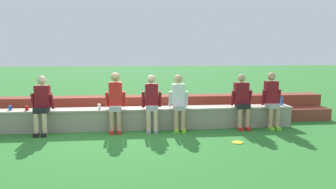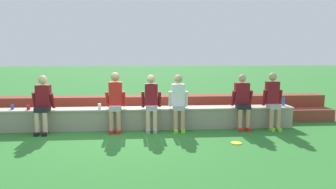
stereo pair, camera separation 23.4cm
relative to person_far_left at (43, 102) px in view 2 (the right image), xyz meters
The scene contains 14 objects.
ground_plane 2.07m from the person_far_left, ahead, with size 80.00×80.00×0.00m, color #2D752D.
stone_seating_wall 2.00m from the person_far_left, ahead, with size 9.06×0.49×0.56m.
brick_bleachers 2.37m from the person_far_left, 34.07° to the left, with size 12.18×1.12×0.70m.
person_far_left is the anchor object (origin of this frame).
person_left_of_center 1.77m from the person_far_left, ahead, with size 0.50×0.54×1.50m.
person_center 2.68m from the person_far_left, ahead, with size 0.50×0.49×1.43m.
person_right_of_center 3.37m from the person_far_left, ahead, with size 0.50×0.55×1.43m.
person_far_right 5.05m from the person_far_left, ahead, with size 0.55×0.51×1.43m.
person_rightmost_edge 5.85m from the person_far_left, ahead, with size 0.51×0.50×1.47m.
water_bottle_mid_right 6.29m from the person_far_left, ahead, with size 0.07×0.07×0.24m.
plastic_cup_right_end 0.93m from the person_far_left, 160.71° to the left, with size 0.08×0.08×0.11m, color blue.
plastic_cup_left_end 0.53m from the person_far_left, 152.33° to the left, with size 0.09×0.09×0.11m, color red.
plastic_cup_middle 1.37m from the person_far_left, 10.67° to the left, with size 0.08×0.08×0.13m, color white.
frisbee 4.75m from the person_far_left, 15.00° to the right, with size 0.24×0.24×0.02m, color yellow.
Camera 2 is at (0.64, -7.53, 1.97)m, focal length 31.99 mm.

